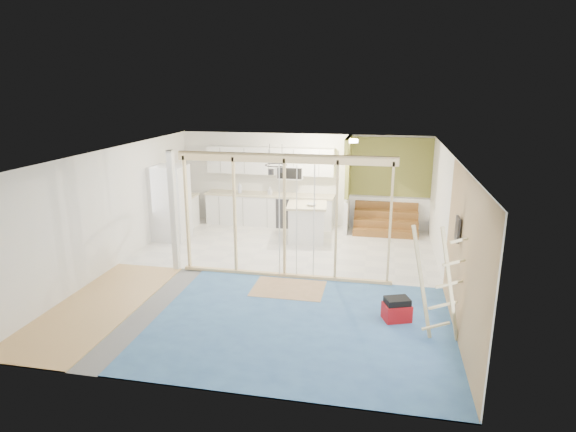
% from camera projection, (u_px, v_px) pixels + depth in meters
% --- Properties ---
extents(room, '(7.01, 8.01, 2.61)m').
position_uv_depth(room, '(270.00, 217.00, 9.77)').
color(room, slate).
rests_on(room, ground).
extents(floor_overlays, '(7.00, 8.00, 0.03)m').
position_uv_depth(floor_overlays, '(275.00, 275.00, 10.16)').
color(floor_overlays, silver).
rests_on(floor_overlays, room).
extents(stud_frame, '(4.66, 0.14, 2.60)m').
position_uv_depth(stud_frame, '(258.00, 202.00, 9.74)').
color(stud_frame, '#F2DC94').
rests_on(stud_frame, room).
extents(base_cabinets, '(4.45, 2.24, 0.93)m').
position_uv_depth(base_cabinets, '(242.00, 211.00, 13.48)').
color(base_cabinets, white).
rests_on(base_cabinets, room).
extents(upper_cabinets, '(3.60, 0.41, 0.85)m').
position_uv_depth(upper_cabinets, '(272.00, 162.00, 13.41)').
color(upper_cabinets, white).
rests_on(upper_cabinets, room).
extents(green_partition, '(2.25, 1.51, 2.60)m').
position_uv_depth(green_partition, '(375.00, 198.00, 12.94)').
color(green_partition, olive).
rests_on(green_partition, room).
extents(pot_rack, '(0.52, 0.52, 0.72)m').
position_uv_depth(pot_rack, '(276.00, 167.00, 11.44)').
color(pot_rack, black).
rests_on(pot_rack, room).
extents(sheathing_panel, '(0.02, 4.00, 2.60)m').
position_uv_depth(sheathing_panel, '(464.00, 263.00, 7.23)').
color(sheathing_panel, tan).
rests_on(sheathing_panel, room).
extents(electrical_panel, '(0.04, 0.30, 0.40)m').
position_uv_depth(electrical_panel, '(458.00, 229.00, 7.71)').
color(electrical_panel, '#333338').
rests_on(electrical_panel, room).
extents(ceiling_light, '(0.32, 0.32, 0.08)m').
position_uv_depth(ceiling_light, '(352.00, 141.00, 12.02)').
color(ceiling_light, '#FFEABF').
rests_on(ceiling_light, room).
extents(fridge, '(0.85, 0.82, 1.93)m').
position_uv_depth(fridge, '(171.00, 203.00, 12.30)').
color(fridge, silver).
rests_on(fridge, room).
extents(island, '(1.09, 1.09, 0.97)m').
position_uv_depth(island, '(307.00, 223.00, 12.30)').
color(island, white).
rests_on(island, room).
extents(bowl, '(0.31, 0.31, 0.06)m').
position_uv_depth(bowl, '(311.00, 205.00, 12.02)').
color(bowl, silver).
rests_on(bowl, island).
extents(soap_bottle_a, '(0.15, 0.16, 0.32)m').
position_uv_depth(soap_bottle_a, '(240.00, 188.00, 13.58)').
color(soap_bottle_a, silver).
rests_on(soap_bottle_a, base_cabinets).
extents(soap_bottle_b, '(0.12, 0.12, 0.22)m').
position_uv_depth(soap_bottle_b, '(270.00, 191.00, 13.41)').
color(soap_bottle_b, silver).
rests_on(soap_bottle_b, base_cabinets).
extents(toolbox, '(0.53, 0.47, 0.42)m').
position_uv_depth(toolbox, '(397.00, 310.00, 8.15)').
color(toolbox, '#AD1014').
rests_on(toolbox, room).
extents(ladder, '(1.00, 0.17, 1.87)m').
position_uv_depth(ladder, '(439.00, 284.00, 7.30)').
color(ladder, '#D1BC80').
rests_on(ladder, room).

